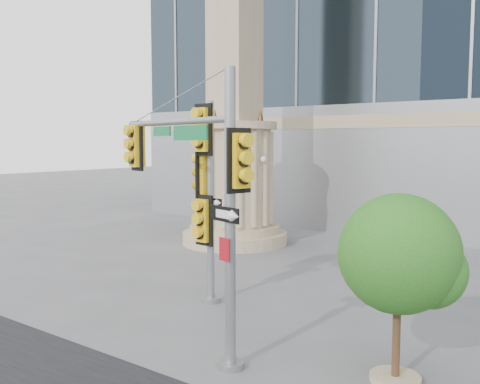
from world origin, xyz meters
The scene contains 5 objects.
ground centered at (0.00, 0.00, 0.00)m, with size 120.00×120.00×0.00m, color #545456.
monument centered at (-6.00, 9.00, 5.52)m, with size 4.40×4.40×16.60m.
main_signal_pole centered at (0.51, -0.76, 3.50)m, with size 4.28×1.52×5.65m.
secondary_signal_pole centered at (-1.55, 1.87, 3.14)m, with size 0.92×0.73×5.35m.
street_tree centered at (4.26, 0.32, 2.24)m, with size 2.18×2.13×3.40m.
Camera 1 is at (7.49, -8.80, 4.30)m, focal length 40.00 mm.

